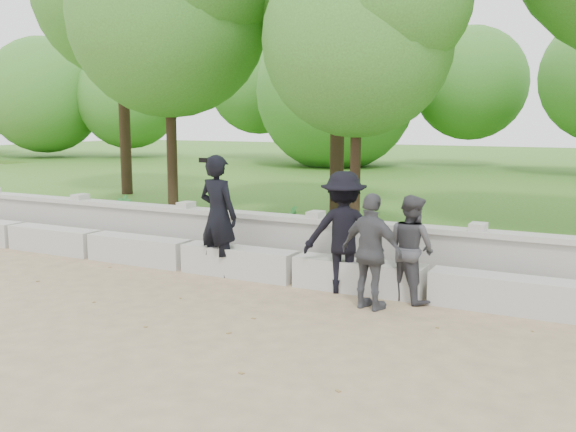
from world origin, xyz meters
name	(u,v)px	position (x,y,z in m)	size (l,w,h in m)	color
ground	(105,298)	(0.00, 0.00, 0.00)	(80.00, 80.00, 0.00)	tan
lawn	(406,189)	(0.00, 14.00, 0.12)	(40.00, 22.00, 0.25)	#2B5F16
concrete_bench	(187,256)	(0.00, 1.90, 0.22)	(11.90, 0.45, 0.45)	#B4B2AA
parapet_wall	(210,234)	(0.00, 2.60, 0.46)	(12.50, 0.35, 0.90)	#A9A7A0
man_main	(218,216)	(0.70, 1.80, 0.95)	(0.75, 0.67, 1.90)	black
visitor_left	(411,248)	(3.79, 1.80, 0.72)	(0.88, 0.83, 1.45)	#3E3E43
visitor_mid	(343,232)	(2.80, 1.80, 0.86)	(1.28, 1.06, 1.72)	black
visitor_right	(372,252)	(3.45, 1.18, 0.76)	(0.95, 0.57, 1.51)	#45464B
tree_left	(168,1)	(-3.00, 5.49, 5.03)	(4.49, 4.49, 7.03)	#382619
tree_near_right	(358,26)	(1.91, 4.50, 4.05)	(3.42, 3.42, 5.52)	#382619
shrub_a	(124,209)	(-2.98, 3.80, 0.55)	(0.32, 0.22, 0.61)	#256E2A
shrub_b	(289,224)	(1.01, 3.62, 0.57)	(0.35, 0.29, 0.64)	#256E2A
shrub_c	(423,242)	(3.53, 3.30, 0.53)	(0.51, 0.44, 0.56)	#256E2A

